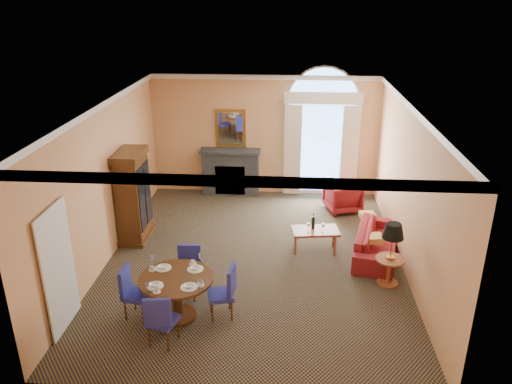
# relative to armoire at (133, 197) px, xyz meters

# --- Properties ---
(ground) EXTENTS (7.50, 7.50, 0.00)m
(ground) POSITION_rel_armoire_xyz_m (2.72, -0.79, -0.98)
(ground) COLOR black
(ground) RESTS_ON ground
(room_envelope) EXTENTS (6.04, 7.52, 3.45)m
(room_envelope) POSITION_rel_armoire_xyz_m (2.69, -0.12, 1.53)
(room_envelope) COLOR #E6A86E
(room_envelope) RESTS_ON ground
(armoire) EXTENTS (0.58, 1.04, 2.03)m
(armoire) POSITION_rel_armoire_xyz_m (0.00, 0.00, 0.00)
(armoire) COLOR #3E230E
(armoire) RESTS_ON ground
(dining_table) EXTENTS (1.24, 1.24, 0.98)m
(dining_table) POSITION_rel_armoire_xyz_m (1.57, -2.85, -0.40)
(dining_table) COLOR #3E230E
(dining_table) RESTS_ON ground
(dining_chair_north) EXTENTS (0.47, 0.47, 0.94)m
(dining_chair_north) POSITION_rel_armoire_xyz_m (1.62, -2.10, -0.45)
(dining_chair_north) COLOR navy
(dining_chair_north) RESTS_ON ground
(dining_chair_south) EXTENTS (0.52, 0.52, 0.94)m
(dining_chair_south) POSITION_rel_armoire_xyz_m (1.49, -3.62, -0.45)
(dining_chair_south) COLOR navy
(dining_chair_south) RESTS_ON ground
(dining_chair_east) EXTENTS (0.50, 0.50, 0.94)m
(dining_chair_east) POSITION_rel_armoire_xyz_m (2.39, -2.76, -0.45)
(dining_chair_east) COLOR navy
(dining_chair_east) RESTS_ON ground
(dining_chair_west) EXTENTS (0.49, 0.49, 0.94)m
(dining_chair_west) POSITION_rel_armoire_xyz_m (0.81, -2.88, -0.45)
(dining_chair_west) COLOR navy
(dining_chair_west) RESTS_ON ground
(sofa) EXTENTS (1.25, 2.17, 0.60)m
(sofa) POSITION_rel_armoire_xyz_m (5.27, -0.41, -0.68)
(sofa) COLOR maroon
(sofa) RESTS_ON ground
(armchair) EXTENTS (1.00, 1.01, 0.75)m
(armchair) POSITION_rel_armoire_xyz_m (4.76, 1.84, -0.61)
(armchair) COLOR maroon
(armchair) RESTS_ON ground
(coffee_table) EXTENTS (1.05, 0.68, 0.85)m
(coffee_table) POSITION_rel_armoire_xyz_m (3.98, -0.33, -0.52)
(coffee_table) COLOR #A25430
(coffee_table) RESTS_ON ground
(side_table) EXTENTS (0.54, 0.54, 1.23)m
(side_table) POSITION_rel_armoire_xyz_m (5.32, -1.54, -0.17)
(side_table) COLOR #A25430
(side_table) RESTS_ON ground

